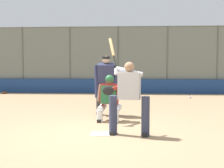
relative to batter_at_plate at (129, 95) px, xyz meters
name	(u,v)px	position (x,y,z in m)	size (l,w,h in m)	color
ground_plane	(101,134)	(0.63, -0.05, -0.88)	(160.00, 160.00, 0.00)	#9E7F5B
home_plate_marker	(101,134)	(0.63, -0.05, -0.87)	(0.43, 0.43, 0.01)	white
backstop_fence	(118,58)	(0.63, -8.97, 0.89)	(19.72, 0.08, 3.37)	#515651
padding_wall	(118,86)	(0.63, -8.87, -0.52)	(19.25, 0.18, 0.71)	navy
bleachers_beyond	(82,82)	(2.82, -11.12, -0.50)	(13.75, 1.95, 1.16)	slate
batter_at_plate	(129,95)	(0.00, 0.00, 0.00)	(0.94, 0.74, 2.16)	#2D334C
catcher_behind_plate	(109,97)	(0.55, -1.56, -0.23)	(0.68, 0.82, 1.26)	silver
umpire_home	(106,83)	(0.71, -2.50, 0.08)	(0.72, 0.45, 1.78)	#333333
spare_bat_near_backstop	(190,97)	(-2.67, -7.29, -0.85)	(0.18, 0.87, 0.07)	black
fielding_glove_on_dirt	(4,93)	(6.27, -8.28, -0.82)	(0.31, 0.24, 0.11)	#56331E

